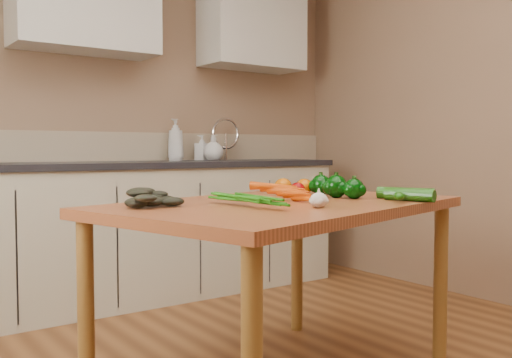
{
  "coord_description": "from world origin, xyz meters",
  "views": [
    {
      "loc": [
        -1.36,
        -1.28,
        0.98
      ],
      "look_at": [
        0.12,
        0.78,
        0.85
      ],
      "focal_mm": 40.0,
      "sensor_mm": 36.0,
      "label": 1
    }
  ],
  "objects": [
    {
      "name": "upper_cabinets",
      "position": [
        0.51,
        2.32,
        1.95
      ],
      "size": [
        2.15,
        0.35,
        0.7
      ],
      "color": "silver",
      "rests_on": "room"
    },
    {
      "name": "soap_bottle_b",
      "position": [
        0.77,
        2.36,
        0.99
      ],
      "size": [
        0.11,
        0.11,
        0.19
      ],
      "primitive_type": "imported",
      "rotation": [
        0.0,
        0.0,
        3.53
      ],
      "color": "silver",
      "rests_on": "counter_run"
    },
    {
      "name": "soap_bottle_a",
      "position": [
        0.55,
        2.36,
        1.05
      ],
      "size": [
        0.16,
        0.16,
        0.3
      ],
      "primitive_type": "imported",
      "rotation": [
        0.0,
        0.0,
        5.32
      ],
      "color": "silver",
      "rests_on": "counter_run"
    },
    {
      "name": "counter_run",
      "position": [
        0.21,
        2.19,
        0.46
      ],
      "size": [
        2.84,
        0.64,
        1.14
      ],
      "color": "beige",
      "rests_on": "ground"
    },
    {
      "name": "room",
      "position": [
        0.0,
        0.17,
        1.25
      ],
      "size": [
        4.04,
        5.04,
        2.64
      ],
      "color": "brown",
      "rests_on": "ground"
    },
    {
      "name": "leafy_greens",
      "position": [
        -0.45,
        0.64,
        0.82
      ],
      "size": [
        0.2,
        0.18,
        0.1
      ],
      "primitive_type": null,
      "color": "black",
      "rests_on": "table"
    },
    {
      "name": "soap_bottle_c",
      "position": [
        0.81,
        2.27,
        0.99
      ],
      "size": [
        0.17,
        0.17,
        0.18
      ],
      "primitive_type": "imported",
      "rotation": [
        0.0,
        0.0,
        1.73
      ],
      "color": "silver",
      "rests_on": "counter_run"
    },
    {
      "name": "zucchini_a",
      "position": [
        0.56,
        0.3,
        0.79
      ],
      "size": [
        0.15,
        0.24,
        0.05
      ],
      "primitive_type": "cylinder",
      "rotation": [
        1.57,
        0.0,
        0.46
      ],
      "color": "#104507",
      "rests_on": "table"
    },
    {
      "name": "pepper_a",
      "position": [
        0.38,
        0.54,
        0.82
      ],
      "size": [
        0.1,
        0.1,
        0.1
      ],
      "primitive_type": "sphere",
      "color": "#023004",
      "rests_on": "table"
    },
    {
      "name": "carrot_bunch",
      "position": [
        0.02,
        0.51,
        0.8
      ],
      "size": [
        0.31,
        0.26,
        0.07
      ],
      "primitive_type": null,
      "rotation": [
        0.0,
        0.0,
        0.25
      ],
      "color": "#D84B05",
      "rests_on": "table"
    },
    {
      "name": "zucchini_b",
      "position": [
        0.51,
        0.24,
        0.79
      ],
      "size": [
        0.11,
        0.21,
        0.05
      ],
      "primitive_type": "cylinder",
      "rotation": [
        1.57,
        0.0,
        0.29
      ],
      "color": "#104507",
      "rests_on": "table"
    },
    {
      "name": "tomato_a",
      "position": [
        0.3,
        0.71,
        0.8
      ],
      "size": [
        0.07,
        0.07,
        0.06
      ],
      "primitive_type": "ellipsoid",
      "color": "#8B0204",
      "rests_on": "table"
    },
    {
      "name": "pepper_c",
      "position": [
        0.41,
        0.45,
        0.81
      ],
      "size": [
        0.09,
        0.09,
        0.09
      ],
      "primitive_type": "sphere",
      "color": "#023004",
      "rests_on": "table"
    },
    {
      "name": "pepper_b",
      "position": [
        0.43,
        0.69,
        0.82
      ],
      "size": [
        0.09,
        0.09,
        0.09
      ],
      "primitive_type": "sphere",
      "color": "#023004",
      "rests_on": "table"
    },
    {
      "name": "table",
      "position": [
        0.07,
        0.53,
        0.68
      ],
      "size": [
        1.62,
        1.25,
        0.77
      ],
      "rotation": [
        0.0,
        0.0,
        0.25
      ],
      "color": "#A95831",
      "rests_on": "ground"
    },
    {
      "name": "garlic_bulb",
      "position": [
        0.03,
        0.26,
        0.8
      ],
      "size": [
        0.07,
        0.07,
        0.06
      ],
      "primitive_type": "ellipsoid",
      "color": "silver",
      "rests_on": "table"
    },
    {
      "name": "tomato_b",
      "position": [
        0.32,
        0.83,
        0.81
      ],
      "size": [
        0.08,
        0.08,
        0.08
      ],
      "primitive_type": "ellipsoid",
      "color": "#C75A04",
      "rests_on": "table"
    },
    {
      "name": "tomato_c",
      "position": [
        0.39,
        0.76,
        0.81
      ],
      "size": [
        0.08,
        0.08,
        0.07
      ],
      "primitive_type": "ellipsoid",
      "color": "#C75A04",
      "rests_on": "table"
    }
  ]
}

